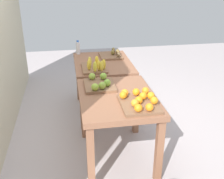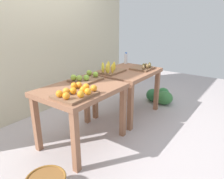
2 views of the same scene
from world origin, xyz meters
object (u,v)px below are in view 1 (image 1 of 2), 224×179
at_px(watermelon_pile, 110,80).
at_px(orange_bin, 139,101).
at_px(apple_bin, 100,84).
at_px(display_table_left, 117,105).
at_px(banana_crate, 95,67).
at_px(kiwi_bin, 112,55).
at_px(display_table_right, 103,70).
at_px(water_bottle, 78,48).

bearing_deg(watermelon_pile, orange_bin, 178.03).
bearing_deg(apple_bin, watermelon_pile, -13.21).
height_order(display_table_left, banana_crate, banana_crate).
bearing_deg(display_table_left, orange_bin, -144.60).
bearing_deg(orange_bin, kiwi_bin, 0.21).
height_order(orange_bin, watermelon_pile, orange_bin).
bearing_deg(display_table_right, apple_bin, 169.91).
relative_size(orange_bin, apple_bin, 1.07).
bearing_deg(water_bottle, banana_crate, -166.74).
height_order(orange_bin, apple_bin, apple_bin).
bearing_deg(display_table_right, banana_crate, 154.03).
bearing_deg(water_bottle, orange_bin, -164.63).
height_order(display_table_right, banana_crate, banana_crate).
distance_m(kiwi_bin, water_bottle, 0.55).
height_order(apple_bin, kiwi_bin, apple_bin).
relative_size(banana_crate, water_bottle, 2.06).
bearing_deg(watermelon_pile, apple_bin, 166.79).
height_order(orange_bin, water_bottle, water_bottle).
height_order(display_table_right, water_bottle, water_bottle).
bearing_deg(kiwi_bin, water_bottle, 65.30).
bearing_deg(apple_bin, display_table_left, -149.12).
bearing_deg(kiwi_bin, orange_bin, -179.79).
distance_m(apple_bin, kiwi_bin, 1.13).
distance_m(orange_bin, apple_bin, 0.60).
bearing_deg(kiwi_bin, banana_crate, 148.94).
relative_size(display_table_right, orange_bin, 2.29).
height_order(apple_bin, water_bottle, water_bottle).
distance_m(display_table_left, orange_bin, 0.34).
height_order(apple_bin, banana_crate, banana_crate).
bearing_deg(apple_bin, water_bottle, 7.41).
bearing_deg(display_table_left, water_bottle, 11.68).
xyz_separation_m(water_bottle, watermelon_pile, (0.41, -0.58, -0.76)).
height_order(banana_crate, water_bottle, water_bottle).
bearing_deg(watermelon_pile, kiwi_bin, 172.66).
xyz_separation_m(orange_bin, banana_crate, (1.06, 0.32, 0.00)).
relative_size(banana_crate, kiwi_bin, 1.22).
relative_size(apple_bin, water_bottle, 1.98).
xyz_separation_m(orange_bin, apple_bin, (0.50, 0.33, -0.01)).
bearing_deg(watermelon_pile, banana_crate, 161.11).
bearing_deg(orange_bin, apple_bin, 33.15).
bearing_deg(water_bottle, display_table_right, -144.23).
xyz_separation_m(display_table_right, banana_crate, (-0.30, 0.15, 0.16)).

